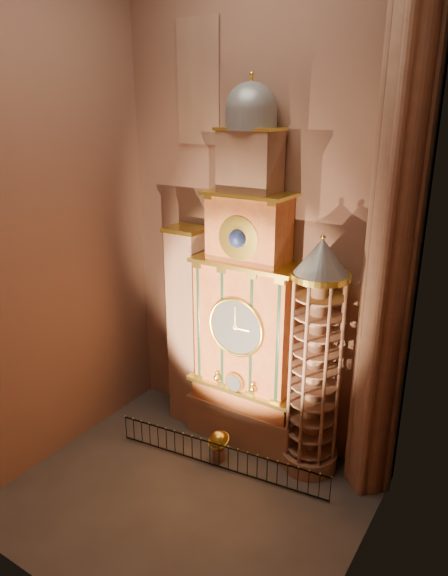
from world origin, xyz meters
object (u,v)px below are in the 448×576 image
Objects in this scene: celestial_globe at (219,443)px; iron_railing at (219,456)px; astronomical_clock at (247,312)px; stair_turret at (315,362)px; portrait_tower at (188,327)px.

iron_railing is at bearing -54.45° from celestial_globe.
iron_railing is (0.35, -0.49, -0.24)m from celestial_globe.
astronomical_clock is 1.55× the size of stair_turret.
stair_turret is at bearing 36.38° from iron_railing.
stair_turret is at bearing -4.30° from astronomical_clock.
astronomical_clock is at bearing 175.70° from stair_turret.
portrait_tower is 6.36m from iron_railing.
iron_railing is (0.20, -2.69, -6.01)m from astronomical_clock.
astronomical_clock reaches higher than iron_railing.
stair_turret reaches higher than portrait_tower.
stair_turret is (3.50, -0.26, -1.41)m from astronomical_clock.
portrait_tower is at bearing 145.63° from celestial_globe.
astronomical_clock is 3.78m from stair_turret.
celestial_globe is at bearing -34.37° from portrait_tower.
astronomical_clock is 6.59m from iron_railing.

